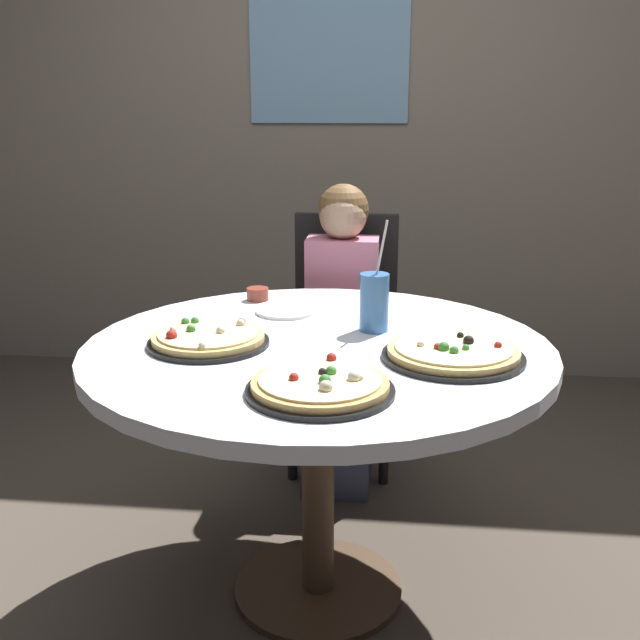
{
  "coord_description": "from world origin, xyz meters",
  "views": [
    {
      "loc": [
        0.2,
        -1.84,
        1.35
      ],
      "look_at": [
        0.0,
        0.05,
        0.8
      ],
      "focal_mm": 41.86,
      "sensor_mm": 36.0,
      "label": 1
    }
  ],
  "objects_px": {
    "pizza_veggie": "(208,339)",
    "soda_cup": "(374,302)",
    "chair_wooden": "(344,325)",
    "pizza_cheese": "(453,353)",
    "dining_table": "(318,378)",
    "plate_small": "(286,311)",
    "sauce_bowl": "(258,294)",
    "diner_child": "(340,351)",
    "pizza_pepperoni": "(320,386)"
  },
  "relations": [
    {
      "from": "chair_wooden",
      "to": "diner_child",
      "type": "relative_size",
      "value": 0.88
    },
    {
      "from": "chair_wooden",
      "to": "pizza_veggie",
      "type": "relative_size",
      "value": 3.01
    },
    {
      "from": "pizza_cheese",
      "to": "chair_wooden",
      "type": "bearing_deg",
      "value": 108.73
    },
    {
      "from": "diner_child",
      "to": "chair_wooden",
      "type": "bearing_deg",
      "value": 90.07
    },
    {
      "from": "plate_small",
      "to": "soda_cup",
      "type": "bearing_deg",
      "value": -30.01
    },
    {
      "from": "dining_table",
      "to": "pizza_cheese",
      "type": "relative_size",
      "value": 3.5
    },
    {
      "from": "dining_table",
      "to": "chair_wooden",
      "type": "xyz_separation_m",
      "value": [
        -0.0,
        0.92,
        -0.12
      ]
    },
    {
      "from": "chair_wooden",
      "to": "pizza_pepperoni",
      "type": "height_order",
      "value": "chair_wooden"
    },
    {
      "from": "diner_child",
      "to": "sauce_bowl",
      "type": "relative_size",
      "value": 15.46
    },
    {
      "from": "diner_child",
      "to": "plate_small",
      "type": "relative_size",
      "value": 6.01
    },
    {
      "from": "chair_wooden",
      "to": "soda_cup",
      "type": "relative_size",
      "value": 3.09
    },
    {
      "from": "pizza_pepperoni",
      "to": "soda_cup",
      "type": "xyz_separation_m",
      "value": [
        0.1,
        0.48,
        0.06
      ]
    },
    {
      "from": "sauce_bowl",
      "to": "plate_small",
      "type": "distance_m",
      "value": 0.18
    },
    {
      "from": "soda_cup",
      "to": "plate_small",
      "type": "bearing_deg",
      "value": 149.99
    },
    {
      "from": "soda_cup",
      "to": "plate_small",
      "type": "xyz_separation_m",
      "value": [
        -0.27,
        0.16,
        -0.08
      ]
    },
    {
      "from": "soda_cup",
      "to": "chair_wooden",
      "type": "bearing_deg",
      "value": 100.11
    },
    {
      "from": "pizza_veggie",
      "to": "pizza_pepperoni",
      "type": "xyz_separation_m",
      "value": [
        0.33,
        -0.31,
        0.0
      ]
    },
    {
      "from": "chair_wooden",
      "to": "dining_table",
      "type": "bearing_deg",
      "value": -89.99
    },
    {
      "from": "pizza_veggie",
      "to": "soda_cup",
      "type": "height_order",
      "value": "soda_cup"
    },
    {
      "from": "chair_wooden",
      "to": "plate_small",
      "type": "bearing_deg",
      "value": -101.57
    },
    {
      "from": "diner_child",
      "to": "plate_small",
      "type": "xyz_separation_m",
      "value": [
        -0.13,
        -0.45,
        0.27
      ]
    },
    {
      "from": "diner_child",
      "to": "dining_table",
      "type": "bearing_deg",
      "value": -90.01
    },
    {
      "from": "diner_child",
      "to": "pizza_veggie",
      "type": "relative_size",
      "value": 3.42
    },
    {
      "from": "pizza_cheese",
      "to": "pizza_pepperoni",
      "type": "relative_size",
      "value": 1.08
    },
    {
      "from": "diner_child",
      "to": "pizza_pepperoni",
      "type": "distance_m",
      "value": 1.12
    },
    {
      "from": "dining_table",
      "to": "pizza_veggie",
      "type": "xyz_separation_m",
      "value": [
        -0.28,
        -0.04,
        0.11
      ]
    },
    {
      "from": "diner_child",
      "to": "soda_cup",
      "type": "relative_size",
      "value": 3.52
    },
    {
      "from": "dining_table",
      "to": "diner_child",
      "type": "distance_m",
      "value": 0.76
    },
    {
      "from": "chair_wooden",
      "to": "pizza_cheese",
      "type": "relative_size",
      "value": 2.71
    },
    {
      "from": "diner_child",
      "to": "plate_small",
      "type": "height_order",
      "value": "diner_child"
    },
    {
      "from": "diner_child",
      "to": "soda_cup",
      "type": "bearing_deg",
      "value": -76.94
    },
    {
      "from": "pizza_veggie",
      "to": "pizza_pepperoni",
      "type": "relative_size",
      "value": 0.97
    },
    {
      "from": "pizza_pepperoni",
      "to": "dining_table",
      "type": "bearing_deg",
      "value": 97.21
    },
    {
      "from": "pizza_veggie",
      "to": "soda_cup",
      "type": "bearing_deg",
      "value": 22.8
    },
    {
      "from": "diner_child",
      "to": "plate_small",
      "type": "distance_m",
      "value": 0.54
    },
    {
      "from": "diner_child",
      "to": "pizza_pepperoni",
      "type": "height_order",
      "value": "diner_child"
    },
    {
      "from": "chair_wooden",
      "to": "sauce_bowl",
      "type": "relative_size",
      "value": 13.57
    },
    {
      "from": "pizza_veggie",
      "to": "pizza_pepperoni",
      "type": "distance_m",
      "value": 0.45
    },
    {
      "from": "sauce_bowl",
      "to": "chair_wooden",
      "type": "bearing_deg",
      "value": 63.79
    },
    {
      "from": "soda_cup",
      "to": "sauce_bowl",
      "type": "relative_size",
      "value": 4.39
    },
    {
      "from": "plate_small",
      "to": "pizza_veggie",
      "type": "bearing_deg",
      "value": -114.62
    },
    {
      "from": "pizza_veggie",
      "to": "plate_small",
      "type": "bearing_deg",
      "value": 65.38
    },
    {
      "from": "sauce_bowl",
      "to": "plate_small",
      "type": "xyz_separation_m",
      "value": [
        0.11,
        -0.14,
        -0.02
      ]
    },
    {
      "from": "chair_wooden",
      "to": "diner_child",
      "type": "distance_m",
      "value": 0.19
    },
    {
      "from": "chair_wooden",
      "to": "pizza_cheese",
      "type": "bearing_deg",
      "value": -71.27
    },
    {
      "from": "pizza_cheese",
      "to": "soda_cup",
      "type": "bearing_deg",
      "value": 132.06
    },
    {
      "from": "dining_table",
      "to": "chair_wooden",
      "type": "distance_m",
      "value": 0.93
    },
    {
      "from": "dining_table",
      "to": "sauce_bowl",
      "type": "bearing_deg",
      "value": 119.23
    },
    {
      "from": "dining_table",
      "to": "plate_small",
      "type": "bearing_deg",
      "value": 113.93
    },
    {
      "from": "dining_table",
      "to": "pizza_pepperoni",
      "type": "distance_m",
      "value": 0.37
    }
  ]
}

